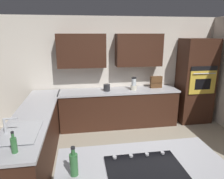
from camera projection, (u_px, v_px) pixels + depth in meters
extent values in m
plane|color=#9E937F|center=(143.00, 167.00, 3.47)|extent=(14.00, 14.00, 0.00)
cube|color=silver|center=(120.00, 71.00, 5.12)|extent=(6.00, 0.10, 2.60)
cube|color=#381E14|center=(139.00, 50.00, 4.84)|extent=(1.10, 0.34, 0.76)
cube|color=#381E14|center=(82.00, 51.00, 4.63)|extent=(1.10, 0.34, 0.76)
cube|color=#381E14|center=(119.00, 109.00, 4.98)|extent=(2.80, 0.60, 0.86)
cube|color=#B2B2B7|center=(119.00, 91.00, 4.86)|extent=(2.84, 0.64, 0.04)
cube|color=#381E14|center=(36.00, 137.00, 3.60)|extent=(0.60, 2.90, 0.86)
cube|color=#B2B2B7|center=(34.00, 113.00, 3.48)|extent=(0.64, 2.94, 0.04)
cube|color=#B2B2B7|center=(145.00, 172.00, 2.01)|extent=(1.76, 1.07, 0.04)
cube|color=#381E14|center=(195.00, 81.00, 5.11)|extent=(0.80, 0.60, 2.09)
cube|color=gold|center=(203.00, 82.00, 4.80)|extent=(0.66, 0.03, 0.56)
cube|color=black|center=(203.00, 84.00, 4.80)|extent=(0.40, 0.01, 0.26)
cube|color=black|center=(204.00, 69.00, 4.71)|extent=(0.66, 0.02, 0.11)
cylinder|color=silver|center=(205.00, 74.00, 4.71)|extent=(0.56, 0.02, 0.02)
cube|color=#515456|center=(25.00, 127.00, 2.91)|extent=(0.40, 0.30, 0.02)
cube|color=#515456|center=(18.00, 139.00, 2.59)|extent=(0.40, 0.30, 0.02)
cube|color=#B7BABF|center=(22.00, 132.00, 2.75)|extent=(0.46, 0.70, 0.01)
cylinder|color=#B7BABF|center=(5.00, 127.00, 2.69)|extent=(0.03, 0.03, 0.22)
cylinder|color=#B7BABF|center=(10.00, 119.00, 2.68)|extent=(0.18, 0.02, 0.02)
cube|color=black|center=(146.00, 170.00, 2.00)|extent=(0.76, 0.56, 0.01)
cylinder|color=#B2B2B7|center=(162.00, 153.00, 2.25)|extent=(0.04, 0.04, 0.02)
cylinder|color=#B2B2B7|center=(147.00, 154.00, 2.23)|extent=(0.04, 0.04, 0.02)
cylinder|color=#B2B2B7|center=(131.00, 156.00, 2.20)|extent=(0.04, 0.04, 0.02)
cylinder|color=#B2B2B7|center=(115.00, 157.00, 2.17)|extent=(0.04, 0.04, 0.02)
cylinder|color=beige|center=(134.00, 88.00, 4.86)|extent=(0.15, 0.15, 0.11)
cylinder|color=silver|center=(134.00, 82.00, 4.82)|extent=(0.11, 0.11, 0.17)
cylinder|color=black|center=(134.00, 78.00, 4.80)|extent=(0.12, 0.12, 0.03)
cube|color=brown|center=(156.00, 82.00, 5.03)|extent=(0.28, 0.10, 0.29)
cube|color=brown|center=(157.00, 83.00, 4.98)|extent=(0.27, 0.02, 0.02)
cylinder|color=#262628|center=(107.00, 88.00, 4.76)|extent=(0.15, 0.15, 0.16)
cylinder|color=#336B38|center=(14.00, 145.00, 2.28)|extent=(0.07, 0.07, 0.18)
cylinder|color=#336B38|center=(13.00, 136.00, 2.25)|extent=(0.03, 0.03, 0.06)
cylinder|color=black|center=(12.00, 132.00, 2.24)|extent=(0.03, 0.03, 0.02)
cylinder|color=#336B38|center=(74.00, 165.00, 1.91)|extent=(0.08, 0.08, 0.22)
cylinder|color=#336B38|center=(73.00, 152.00, 1.87)|extent=(0.04, 0.04, 0.06)
cylinder|color=black|center=(73.00, 148.00, 1.86)|extent=(0.04, 0.04, 0.02)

